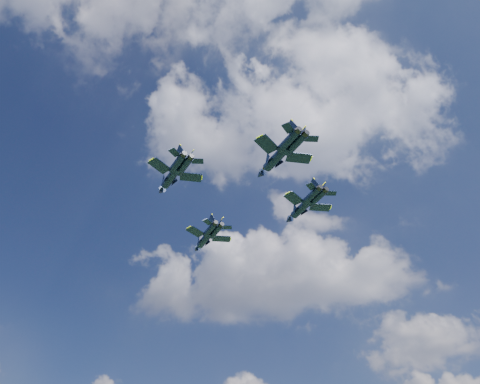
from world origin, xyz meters
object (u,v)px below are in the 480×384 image
object	(u,v)px
jet_left	(170,178)
jet_right	(301,209)
jet_slot	(275,159)
jet_lead	(204,240)

from	to	relation	value
jet_left	jet_right	xyz separation A→B (m)	(23.10, 18.15, 1.56)
jet_slot	jet_right	bearing A→B (deg)	39.11
jet_lead	jet_slot	world-z (taller)	jet_lead
jet_right	jet_left	bearing A→B (deg)	176.40
jet_left	jet_right	world-z (taller)	jet_right
jet_right	jet_slot	bearing A→B (deg)	-138.22
jet_lead	jet_right	world-z (taller)	jet_right
jet_lead	jet_left	distance (m)	23.15
jet_lead	jet_slot	size ratio (longest dim) A/B	0.96
jet_left	jet_right	size ratio (longest dim) A/B	0.93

